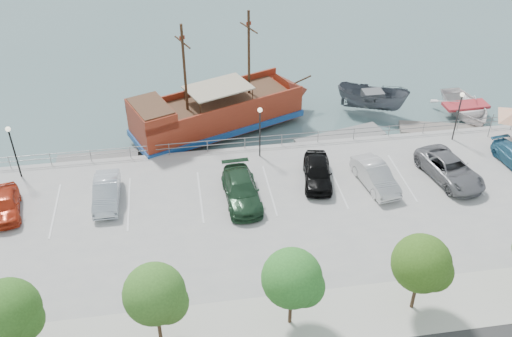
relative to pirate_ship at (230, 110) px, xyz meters
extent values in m
plane|color=#4A6C6C|center=(1.60, -12.75, -1.79)|extent=(160.00, 160.00, 0.00)
cube|color=beige|center=(1.60, -22.75, -0.78)|extent=(100.00, 4.00, 0.05)
cylinder|color=gray|center=(1.60, -4.95, 0.16)|extent=(50.00, 0.06, 0.06)
cylinder|color=gray|center=(1.60, -4.95, -0.24)|extent=(50.00, 0.06, 0.06)
cube|color=maroon|center=(-1.14, -0.45, -0.08)|extent=(15.04, 9.51, 2.34)
cube|color=navy|center=(-1.14, -0.45, -0.85)|extent=(15.39, 9.86, 0.54)
cone|color=maroon|center=(6.22, 2.48, -0.08)|extent=(4.27, 5.08, 4.32)
cube|color=maroon|center=(-6.57, -2.62, 1.72)|extent=(4.17, 5.18, 1.26)
cube|color=#543420|center=(-6.57, -2.62, 2.39)|extent=(3.87, 4.78, 0.11)
cube|color=#543420|center=(-0.72, -0.29, 1.13)|extent=(12.33, 8.01, 0.13)
cube|color=maroon|center=(-1.94, 1.55, 1.40)|extent=(13.44, 5.50, 0.63)
cube|color=maroon|center=(-0.34, -2.46, 1.40)|extent=(13.44, 5.50, 0.63)
cylinder|color=#382111|center=(1.79, 0.71, 4.77)|extent=(0.28, 0.28, 7.38)
cylinder|color=#382111|center=(-3.65, -1.45, 4.77)|extent=(0.28, 0.28, 7.38)
cylinder|color=#382111|center=(1.79, 0.71, 7.02)|extent=(1.12, 2.55, 0.13)
cylinder|color=#382111|center=(-3.65, -1.45, 7.02)|extent=(1.12, 2.55, 0.13)
cube|color=#BEB191|center=(-0.97, -0.39, 2.44)|extent=(6.11, 5.11, 0.11)
cylinder|color=#382111|center=(6.80, 2.71, 1.00)|extent=(2.13, 0.96, 0.53)
imported|color=#4D5159|center=(13.02, 0.67, -0.55)|extent=(6.82, 5.19, 2.49)
imported|color=white|center=(21.25, -1.12, -1.11)|extent=(4.98, 6.80, 1.37)
cube|color=slate|center=(-11.16, -3.55, -1.61)|extent=(6.43, 1.90, 0.37)
cube|color=gray|center=(8.99, -3.55, -1.57)|extent=(8.02, 3.97, 0.44)
cube|color=gray|center=(18.09, -3.55, -1.59)|extent=(7.53, 3.87, 0.41)
cylinder|color=slate|center=(20.71, -6.30, 0.27)|extent=(0.08, 0.08, 2.13)
cylinder|color=black|center=(-16.40, -6.25, 1.21)|extent=(0.12, 0.12, 4.00)
sphere|color=#FFF2CC|center=(-16.40, -6.25, 3.31)|extent=(0.36, 0.36, 0.36)
cylinder|color=black|center=(1.60, -6.25, 1.21)|extent=(0.12, 0.12, 4.00)
sphere|color=#FFF2CC|center=(1.60, -6.25, 3.31)|extent=(0.36, 0.36, 0.36)
cylinder|color=black|center=(17.60, -6.25, 1.21)|extent=(0.12, 0.12, 4.00)
sphere|color=#FFF2CC|center=(17.60, -6.25, 3.31)|extent=(0.36, 0.36, 0.36)
sphere|color=#2C5A1B|center=(-13.40, -22.75, 2.61)|extent=(3.20, 3.20, 3.20)
sphere|color=#2C5A1B|center=(-12.80, -23.05, 2.21)|extent=(2.20, 2.20, 2.20)
cylinder|color=#473321|center=(-6.40, -22.75, 0.31)|extent=(0.20, 0.20, 2.20)
sphere|color=#356420|center=(-6.40, -22.75, 2.61)|extent=(3.20, 3.20, 3.20)
sphere|color=#356420|center=(-5.80, -23.05, 2.21)|extent=(2.20, 2.20, 2.20)
cylinder|color=#473321|center=(0.60, -22.75, 0.31)|extent=(0.20, 0.20, 2.20)
sphere|color=#2B6E25|center=(0.60, -22.75, 2.61)|extent=(3.20, 3.20, 3.20)
sphere|color=#2B6E25|center=(1.20, -23.05, 2.21)|extent=(2.20, 2.20, 2.20)
cylinder|color=#473321|center=(7.60, -22.75, 0.31)|extent=(0.20, 0.20, 2.20)
sphere|color=#335A18|center=(7.60, -22.75, 2.61)|extent=(3.20, 3.20, 3.20)
sphere|color=#335A18|center=(8.20, -23.05, 2.21)|extent=(2.20, 2.20, 2.20)
imported|color=#B32E15|center=(-16.52, -10.57, -0.04)|extent=(2.53, 4.65, 1.50)
imported|color=silver|center=(-9.85, -10.30, 0.00)|extent=(1.68, 4.79, 1.58)
imported|color=#204128|center=(-0.55, -11.55, 0.04)|extent=(2.54, 5.80, 1.66)
imported|color=black|center=(5.23, -10.22, 0.05)|extent=(2.83, 5.20, 1.68)
imported|color=silver|center=(9.24, -11.34, 0.03)|extent=(2.52, 5.19, 1.64)
imported|color=slate|center=(14.92, -11.37, 0.04)|extent=(3.89, 6.40, 1.66)
camera|label=1|loc=(-4.41, -43.01, 23.99)|focal=40.00mm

